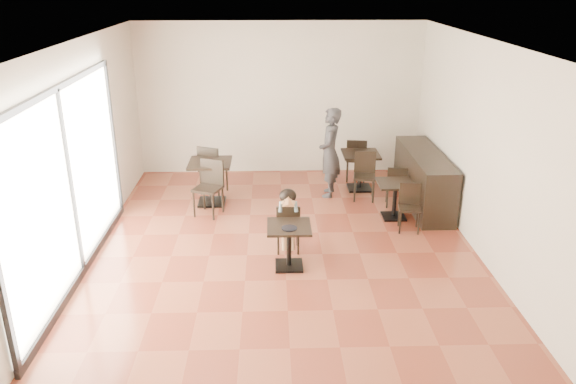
{
  "coord_description": "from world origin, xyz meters",
  "views": [
    {
      "loc": [
        -0.19,
        -7.76,
        4.07
      ],
      "look_at": [
        0.05,
        0.12,
        1.0
      ],
      "focal_mm": 35.0,
      "sensor_mm": 36.0,
      "label": 1
    }
  ],
  "objects_px": {
    "chair_back_b": "(364,177)",
    "child_table": "(289,246)",
    "adult_patron": "(330,153)",
    "child": "(288,220)",
    "chair_back_a": "(356,159)",
    "child_chair": "(288,227)",
    "chair_left_a": "(213,169)",
    "cafe_table_left": "(211,183)",
    "chair_mid_a": "(396,186)",
    "chair_mid_b": "(410,209)",
    "chair_left_b": "(208,189)",
    "cafe_table_back": "(360,171)",
    "cafe_table_mid": "(395,200)"
  },
  "relations": [
    {
      "from": "child_chair",
      "to": "child",
      "type": "xyz_separation_m",
      "value": [
        0.0,
        0.0,
        0.1
      ]
    },
    {
      "from": "child_table",
      "to": "child",
      "type": "height_order",
      "value": "child"
    },
    {
      "from": "child",
      "to": "chair_mid_a",
      "type": "height_order",
      "value": "child"
    },
    {
      "from": "child_chair",
      "to": "chair_left_a",
      "type": "relative_size",
      "value": 0.81
    },
    {
      "from": "cafe_table_back",
      "to": "chair_mid_b",
      "type": "relative_size",
      "value": 0.95
    },
    {
      "from": "chair_mid_a",
      "to": "child",
      "type": "bearing_deg",
      "value": 49.48
    },
    {
      "from": "cafe_table_left",
      "to": "chair_mid_a",
      "type": "height_order",
      "value": "cafe_table_left"
    },
    {
      "from": "child_chair",
      "to": "cafe_table_back",
      "type": "height_order",
      "value": "child_chair"
    },
    {
      "from": "cafe_table_mid",
      "to": "chair_left_b",
      "type": "bearing_deg",
      "value": 176.11
    },
    {
      "from": "adult_patron",
      "to": "cafe_table_back",
      "type": "bearing_deg",
      "value": 123.48
    },
    {
      "from": "cafe_table_mid",
      "to": "chair_mid_b",
      "type": "height_order",
      "value": "chair_mid_b"
    },
    {
      "from": "chair_mid_a",
      "to": "chair_left_b",
      "type": "distance_m",
      "value": 3.47
    },
    {
      "from": "chair_left_b",
      "to": "chair_back_b",
      "type": "height_order",
      "value": "chair_left_b"
    },
    {
      "from": "child_table",
      "to": "cafe_table_left",
      "type": "distance_m",
      "value": 2.89
    },
    {
      "from": "chair_left_b",
      "to": "chair_back_a",
      "type": "height_order",
      "value": "chair_left_b"
    },
    {
      "from": "child",
      "to": "chair_left_b",
      "type": "xyz_separation_m",
      "value": [
        -1.39,
        1.44,
        -0.01
      ]
    },
    {
      "from": "child_table",
      "to": "chair_mid_a",
      "type": "height_order",
      "value": "chair_mid_a"
    },
    {
      "from": "cafe_table_left",
      "to": "chair_left_a",
      "type": "height_order",
      "value": "chair_left_a"
    },
    {
      "from": "child_chair",
      "to": "chair_left_a",
      "type": "xyz_separation_m",
      "value": [
        -1.39,
        2.54,
        0.09
      ]
    },
    {
      "from": "adult_patron",
      "to": "chair_left_a",
      "type": "height_order",
      "value": "adult_patron"
    },
    {
      "from": "chair_mid_a",
      "to": "adult_patron",
      "type": "bearing_deg",
      "value": -17.4
    },
    {
      "from": "child_chair",
      "to": "chair_left_b",
      "type": "bearing_deg",
      "value": -46.08
    },
    {
      "from": "child",
      "to": "chair_back_a",
      "type": "distance_m",
      "value": 3.55
    },
    {
      "from": "child_chair",
      "to": "adult_patron",
      "type": "height_order",
      "value": "adult_patron"
    },
    {
      "from": "chair_back_b",
      "to": "cafe_table_back",
      "type": "bearing_deg",
      "value": 98.71
    },
    {
      "from": "child",
      "to": "cafe_table_mid",
      "type": "height_order",
      "value": "child"
    },
    {
      "from": "child",
      "to": "child_chair",
      "type": "bearing_deg",
      "value": 0.0
    },
    {
      "from": "child",
      "to": "adult_patron",
      "type": "xyz_separation_m",
      "value": [
        0.88,
        2.35,
        0.36
      ]
    },
    {
      "from": "cafe_table_back",
      "to": "chair_back_a",
      "type": "distance_m",
      "value": 0.56
    },
    {
      "from": "adult_patron",
      "to": "chair_left_a",
      "type": "bearing_deg",
      "value": -86.0
    },
    {
      "from": "chair_back_b",
      "to": "child_table",
      "type": "bearing_deg",
      "value": -111.26
    },
    {
      "from": "child_table",
      "to": "chair_left_a",
      "type": "distance_m",
      "value": 3.39
    },
    {
      "from": "adult_patron",
      "to": "chair_left_a",
      "type": "distance_m",
      "value": 2.3
    },
    {
      "from": "chair_left_b",
      "to": "chair_left_a",
      "type": "bearing_deg",
      "value": 111.9
    },
    {
      "from": "chair_mid_a",
      "to": "child_chair",
      "type": "bearing_deg",
      "value": 49.48
    },
    {
      "from": "child_chair",
      "to": "cafe_table_back",
      "type": "bearing_deg",
      "value": -119.96
    },
    {
      "from": "chair_left_a",
      "to": "child_chair",
      "type": "bearing_deg",
      "value": 140.53
    },
    {
      "from": "cafe_table_left",
      "to": "chair_left_a",
      "type": "xyz_separation_m",
      "value": [
        0.0,
        0.55,
        0.08
      ]
    },
    {
      "from": "adult_patron",
      "to": "chair_left_a",
      "type": "relative_size",
      "value": 1.75
    },
    {
      "from": "child",
      "to": "cafe_table_back",
      "type": "distance_m",
      "value": 3.06
    },
    {
      "from": "adult_patron",
      "to": "chair_mid_b",
      "type": "relative_size",
      "value": 2.18
    },
    {
      "from": "cafe_table_left",
      "to": "chair_back_a",
      "type": "relative_size",
      "value": 0.9
    },
    {
      "from": "child_table",
      "to": "child",
      "type": "relative_size",
      "value": 0.66
    },
    {
      "from": "child",
      "to": "chair_mid_b",
      "type": "height_order",
      "value": "child"
    },
    {
      "from": "cafe_table_left",
      "to": "chair_mid_a",
      "type": "bearing_deg",
      "value": -3.74
    },
    {
      "from": "chair_back_a",
      "to": "chair_back_b",
      "type": "relative_size",
      "value": 1.0
    },
    {
      "from": "adult_patron",
      "to": "chair_back_b",
      "type": "relative_size",
      "value": 1.9
    },
    {
      "from": "chair_mid_a",
      "to": "chair_mid_b",
      "type": "relative_size",
      "value": 1.0
    },
    {
      "from": "cafe_table_left",
      "to": "chair_mid_b",
      "type": "bearing_deg",
      "value": -21.01
    },
    {
      "from": "child",
      "to": "adult_patron",
      "type": "distance_m",
      "value": 2.54
    }
  ]
}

